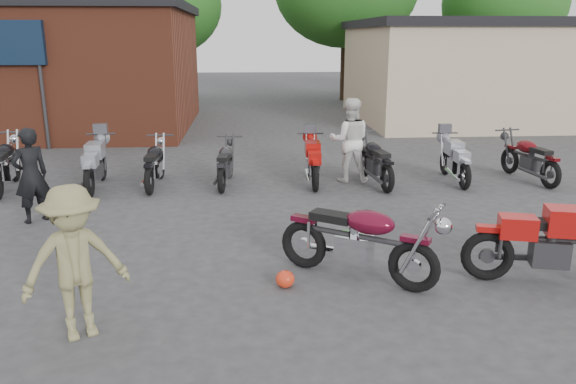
{
  "coord_description": "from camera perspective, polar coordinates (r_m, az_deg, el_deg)",
  "views": [
    {
      "loc": [
        -0.94,
        -6.63,
        3.19
      ],
      "look_at": [
        -0.34,
        1.54,
        0.9
      ],
      "focal_mm": 35.0,
      "sensor_mm": 36.0,
      "label": 1
    }
  ],
  "objects": [
    {
      "name": "ground",
      "position": [
        7.41,
        3.54,
        -9.9
      ],
      "size": [
        90.0,
        90.0,
        0.0
      ],
      "primitive_type": "plane",
      "color": "#353538"
    },
    {
      "name": "brick_building",
      "position": [
        22.18,
        -26.03,
        11.0
      ],
      "size": [
        12.0,
        8.0,
        4.0
      ],
      "primitive_type": "cube",
      "color": "brown",
      "rests_on": "ground"
    },
    {
      "name": "stucco_building",
      "position": [
        23.64,
        19.72,
        11.24
      ],
      "size": [
        10.0,
        8.0,
        3.5
      ],
      "primitive_type": "cube",
      "color": "tan",
      "rests_on": "ground"
    },
    {
      "name": "tree_1",
      "position": [
        28.92,
        -12.81,
        16.26
      ],
      "size": [
        5.92,
        5.92,
        7.4
      ],
      "primitive_type": null,
      "color": "#195316",
      "rests_on": "ground"
    },
    {
      "name": "tree_2",
      "position": [
        29.07,
        5.86,
        17.93
      ],
      "size": [
        7.04,
        7.04,
        8.8
      ],
      "primitive_type": null,
      "color": "#195316",
      "rests_on": "ground"
    },
    {
      "name": "tree_3",
      "position": [
        31.42,
        20.93,
        15.75
      ],
      "size": [
        6.08,
        6.08,
        7.6
      ],
      "primitive_type": null,
      "color": "#195316",
      "rests_on": "ground"
    },
    {
      "name": "vintage_motorcycle",
      "position": [
        7.51,
        7.33,
        -4.4
      ],
      "size": [
        2.23,
        1.82,
        1.27
      ],
      "primitive_type": null,
      "rotation": [
        0.0,
        0.0,
        -0.59
      ],
      "color": "#570A1F",
      "rests_on": "ground"
    },
    {
      "name": "sportbike",
      "position": [
        8.1,
        25.71,
        -4.34
      ],
      "size": [
        2.33,
        1.26,
        1.28
      ],
      "primitive_type": null,
      "rotation": [
        0.0,
        0.0,
        -0.25
      ],
      "color": "red",
      "rests_on": "ground"
    },
    {
      "name": "helmet",
      "position": [
        7.43,
        -0.3,
        -8.83
      ],
      "size": [
        0.28,
        0.28,
        0.23
      ],
      "primitive_type": "ellipsoid",
      "rotation": [
        0.0,
        0.0,
        -0.11
      ],
      "color": "red",
      "rests_on": "ground"
    },
    {
      "name": "person_dark",
      "position": [
        10.75,
        -24.67,
        1.54
      ],
      "size": [
        0.73,
        0.71,
        1.68
      ],
      "primitive_type": "imported",
      "rotation": [
        0.0,
        0.0,
        3.87
      ],
      "color": "black",
      "rests_on": "ground"
    },
    {
      "name": "person_light",
      "position": [
        12.62,
        6.29,
        5.24
      ],
      "size": [
        0.98,
        0.81,
        1.87
      ],
      "primitive_type": "imported",
      "rotation": [
        0.0,
        0.0,
        3.03
      ],
      "color": "silver",
      "rests_on": "ground"
    },
    {
      "name": "person_tan",
      "position": [
        6.42,
        -20.84,
        -6.77
      ],
      "size": [
        1.28,
        1.07,
        1.72
      ],
      "primitive_type": "imported",
      "rotation": [
        0.0,
        0.0,
        0.47
      ],
      "color": "#868052",
      "rests_on": "ground"
    },
    {
      "name": "row_bike_0",
      "position": [
        13.32,
        -26.83,
        2.78
      ],
      "size": [
        1.01,
        2.2,
        1.23
      ],
      "primitive_type": null,
      "rotation": [
        0.0,
        0.0,
        1.72
      ],
      "color": "black",
      "rests_on": "ground"
    },
    {
      "name": "row_bike_1",
      "position": [
        12.71,
        -19.01,
        2.92
      ],
      "size": [
        0.8,
        2.05,
        1.17
      ],
      "primitive_type": null,
      "rotation": [
        0.0,
        0.0,
        1.64
      ],
      "color": "#8E929B",
      "rests_on": "ground"
    },
    {
      "name": "row_bike_2",
      "position": [
        12.54,
        -13.39,
        3.05
      ],
      "size": [
        0.67,
        1.91,
        1.1
      ],
      "primitive_type": null,
      "rotation": [
        0.0,
        0.0,
        1.55
      ],
      "color": "black",
      "rests_on": "ground"
    },
    {
      "name": "row_bike_3",
      "position": [
        12.38,
        -6.36,
        3.11
      ],
      "size": [
        0.78,
        1.88,
        1.06
      ],
      "primitive_type": null,
      "rotation": [
        0.0,
        0.0,
        1.47
      ],
      "color": "#242326",
      "rests_on": "ground"
    },
    {
      "name": "row_bike_4",
      "position": [
        12.46,
        2.54,
        3.37
      ],
      "size": [
        0.7,
        1.93,
        1.1
      ],
      "primitive_type": null,
      "rotation": [
        0.0,
        0.0,
        1.53
      ],
      "color": "red",
      "rests_on": "ground"
    },
    {
      "name": "row_bike_5",
      "position": [
        12.52,
        8.8,
        3.4
      ],
      "size": [
        0.92,
        2.08,
        1.16
      ],
      "primitive_type": null,
      "rotation": [
        0.0,
        0.0,
        1.7
      ],
      "color": "black",
      "rests_on": "ground"
    },
    {
      "name": "row_bike_6",
      "position": [
        13.14,
        16.59,
        3.35
      ],
      "size": [
        0.7,
        1.91,
        1.09
      ],
      "primitive_type": null,
      "rotation": [
        0.0,
        0.0,
        1.53
      ],
      "color": "#91959E",
      "rests_on": "ground"
    },
    {
      "name": "row_bike_7",
      "position": [
        13.81,
        23.3,
        3.42
      ],
      "size": [
        0.98,
        2.06,
        1.15
      ],
      "primitive_type": null,
      "rotation": [
        0.0,
        0.0,
        1.74
      ],
      "color": "#590B10",
      "rests_on": "ground"
    }
  ]
}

